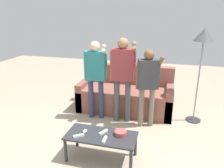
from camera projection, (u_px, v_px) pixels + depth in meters
name	position (u px, v px, depth m)	size (l,w,h in m)	color
ground_plane	(111.00, 147.00, 3.38)	(12.00, 12.00, 0.00)	tan
couch	(126.00, 95.00, 4.62)	(1.94, 0.85, 0.91)	brown
coffee_table	(101.00, 138.00, 3.03)	(0.99, 0.45, 0.38)	#2D2D33
snack_bowl	(121.00, 133.00, 3.00)	(0.17, 0.17, 0.06)	#B24C47
game_remote_nunchuk	(85.00, 131.00, 3.06)	(0.06, 0.09, 0.05)	white
floor_lamp	(204.00, 42.00, 3.72)	(0.35, 0.35, 1.74)	#2D2D33
player_left	(95.00, 71.00, 4.03)	(0.46, 0.29, 1.51)	#2D3856
player_center	(123.00, 71.00, 3.89)	(0.48, 0.31, 1.58)	#47474C
player_right	(148.00, 80.00, 3.73)	(0.46, 0.29, 1.41)	#756656
game_remote_wand_near	(103.00, 132.00, 3.05)	(0.10, 0.15, 0.03)	white
game_remote_wand_far	(79.00, 136.00, 2.96)	(0.15, 0.12, 0.03)	white
game_remote_wand_spare	(105.00, 140.00, 2.88)	(0.04, 0.15, 0.03)	white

